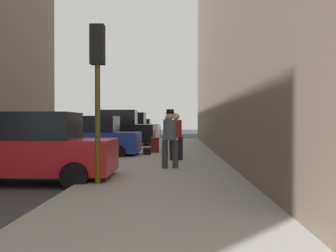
{
  "coord_description": "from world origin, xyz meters",
  "views": [
    {
      "loc": [
        6.31,
        -11.15,
        1.56
      ],
      "look_at": [
        5.91,
        4.76,
        1.37
      ],
      "focal_mm": 40.0,
      "sensor_mm": 36.0,
      "label": 1
    }
  ],
  "objects_px": {
    "parked_black_suv": "(117,130)",
    "traffic_light": "(98,69)",
    "parked_dark_green_sedan": "(139,129)",
    "parked_blue_sedan": "(91,138)",
    "pedestrian_with_beanie": "(170,135)",
    "pedestrian_in_red_jacket": "(176,134)",
    "parked_white_van": "(130,128)",
    "pedestrian_in_jeans": "(167,131)",
    "parked_red_hatchback": "(32,150)",
    "duffel_bag": "(147,151)",
    "rolling_suitcase": "(155,145)",
    "fire_hydrant": "(139,143)"
  },
  "relations": [
    {
      "from": "fire_hydrant",
      "to": "rolling_suitcase",
      "type": "height_order",
      "value": "rolling_suitcase"
    },
    {
      "from": "fire_hydrant",
      "to": "parked_red_hatchback",
      "type": "bearing_deg",
      "value": -101.48
    },
    {
      "from": "parked_red_hatchback",
      "to": "pedestrian_in_red_jacket",
      "type": "bearing_deg",
      "value": 50.01
    },
    {
      "from": "parked_dark_green_sedan",
      "to": "fire_hydrant",
      "type": "relative_size",
      "value": 5.98
    },
    {
      "from": "fire_hydrant",
      "to": "rolling_suitcase",
      "type": "relative_size",
      "value": 0.68
    },
    {
      "from": "pedestrian_in_jeans",
      "to": "parked_blue_sedan",
      "type": "bearing_deg",
      "value": -145.6
    },
    {
      "from": "parked_red_hatchback",
      "to": "fire_hydrant",
      "type": "relative_size",
      "value": 5.99
    },
    {
      "from": "rolling_suitcase",
      "to": "pedestrian_with_beanie",
      "type": "bearing_deg",
      "value": -82.14
    },
    {
      "from": "parked_red_hatchback",
      "to": "parked_blue_sedan",
      "type": "relative_size",
      "value": 0.99
    },
    {
      "from": "fire_hydrant",
      "to": "pedestrian_in_jeans",
      "type": "relative_size",
      "value": 0.41
    },
    {
      "from": "parked_dark_green_sedan",
      "to": "fire_hydrant",
      "type": "xyz_separation_m",
      "value": [
        1.8,
        -17.02,
        -0.35
      ]
    },
    {
      "from": "parked_red_hatchback",
      "to": "parked_black_suv",
      "type": "height_order",
      "value": "parked_black_suv"
    },
    {
      "from": "fire_hydrant",
      "to": "duffel_bag",
      "type": "relative_size",
      "value": 1.6
    },
    {
      "from": "parked_white_van",
      "to": "traffic_light",
      "type": "distance_m",
      "value": 20.27
    },
    {
      "from": "rolling_suitcase",
      "to": "duffel_bag",
      "type": "xyz_separation_m",
      "value": [
        -0.26,
        -1.2,
        -0.2
      ]
    },
    {
      "from": "parked_white_van",
      "to": "pedestrian_with_beanie",
      "type": "xyz_separation_m",
      "value": [
        3.45,
        -17.27,
        0.1
      ]
    },
    {
      "from": "parked_blue_sedan",
      "to": "parked_red_hatchback",
      "type": "bearing_deg",
      "value": -90.0
    },
    {
      "from": "pedestrian_in_jeans",
      "to": "rolling_suitcase",
      "type": "xyz_separation_m",
      "value": [
        -0.56,
        -0.74,
        -0.61
      ]
    },
    {
      "from": "pedestrian_with_beanie",
      "to": "duffel_bag",
      "type": "distance_m",
      "value": 4.89
    },
    {
      "from": "pedestrian_with_beanie",
      "to": "rolling_suitcase",
      "type": "distance_m",
      "value": 5.98
    },
    {
      "from": "parked_black_suv",
      "to": "parked_white_van",
      "type": "xyz_separation_m",
      "value": [
        -0.0,
        6.13,
        0.0
      ]
    },
    {
      "from": "parked_dark_green_sedan",
      "to": "traffic_light",
      "type": "distance_m",
      "value": 26.91
    },
    {
      "from": "fire_hydrant",
      "to": "pedestrian_in_red_jacket",
      "type": "bearing_deg",
      "value": -68.22
    },
    {
      "from": "parked_black_suv",
      "to": "pedestrian_with_beanie",
      "type": "relative_size",
      "value": 2.59
    },
    {
      "from": "parked_white_van",
      "to": "pedestrian_with_beanie",
      "type": "relative_size",
      "value": 2.63
    },
    {
      "from": "parked_blue_sedan",
      "to": "rolling_suitcase",
      "type": "xyz_separation_m",
      "value": [
        2.63,
        1.44,
        -0.36
      ]
    },
    {
      "from": "pedestrian_in_jeans",
      "to": "duffel_bag",
      "type": "relative_size",
      "value": 3.89
    },
    {
      "from": "pedestrian_with_beanie",
      "to": "duffel_bag",
      "type": "bearing_deg",
      "value": 102.87
    },
    {
      "from": "pedestrian_in_jeans",
      "to": "rolling_suitcase",
      "type": "distance_m",
      "value": 1.11
    },
    {
      "from": "parked_white_van",
      "to": "pedestrian_in_red_jacket",
      "type": "distance_m",
      "value": 15.35
    },
    {
      "from": "parked_blue_sedan",
      "to": "pedestrian_in_jeans",
      "type": "bearing_deg",
      "value": 34.4
    },
    {
      "from": "pedestrian_in_jeans",
      "to": "parked_black_suv",
      "type": "bearing_deg",
      "value": 125.34
    },
    {
      "from": "parked_dark_green_sedan",
      "to": "parked_blue_sedan",
      "type": "bearing_deg",
      "value": -90.0
    },
    {
      "from": "parked_black_suv",
      "to": "fire_hydrant",
      "type": "xyz_separation_m",
      "value": [
        1.8,
        -4.23,
        -0.54
      ]
    },
    {
      "from": "parked_black_suv",
      "to": "pedestrian_in_red_jacket",
      "type": "distance_m",
      "value": 9.5
    },
    {
      "from": "parked_white_van",
      "to": "duffel_bag",
      "type": "height_order",
      "value": "parked_white_van"
    },
    {
      "from": "parked_white_van",
      "to": "fire_hydrant",
      "type": "relative_size",
      "value": 6.63
    },
    {
      "from": "parked_black_suv",
      "to": "traffic_light",
      "type": "height_order",
      "value": "traffic_light"
    },
    {
      "from": "parked_red_hatchback",
      "to": "parked_white_van",
      "type": "height_order",
      "value": "parked_white_van"
    },
    {
      "from": "parked_black_suv",
      "to": "parked_dark_green_sedan",
      "type": "relative_size",
      "value": 1.09
    },
    {
      "from": "fire_hydrant",
      "to": "duffel_bag",
      "type": "bearing_deg",
      "value": -75.55
    },
    {
      "from": "parked_red_hatchback",
      "to": "pedestrian_with_beanie",
      "type": "height_order",
      "value": "pedestrian_with_beanie"
    },
    {
      "from": "parked_blue_sedan",
      "to": "pedestrian_in_jeans",
      "type": "distance_m",
      "value": 3.87
    },
    {
      "from": "pedestrian_in_red_jacket",
      "to": "traffic_light",
      "type": "bearing_deg",
      "value": -108.83
    },
    {
      "from": "traffic_light",
      "to": "parked_red_hatchback",
      "type": "bearing_deg",
      "value": 154.75
    },
    {
      "from": "parked_black_suv",
      "to": "traffic_light",
      "type": "bearing_deg",
      "value": -82.45
    },
    {
      "from": "parked_blue_sedan",
      "to": "pedestrian_in_jeans",
      "type": "height_order",
      "value": "pedestrian_in_jeans"
    },
    {
      "from": "parked_white_van",
      "to": "rolling_suitcase",
      "type": "bearing_deg",
      "value": -76.96
    },
    {
      "from": "traffic_light",
      "to": "rolling_suitcase",
      "type": "distance_m",
      "value": 9.06
    },
    {
      "from": "pedestrian_with_beanie",
      "to": "pedestrian_in_red_jacket",
      "type": "relative_size",
      "value": 1.04
    }
  ]
}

